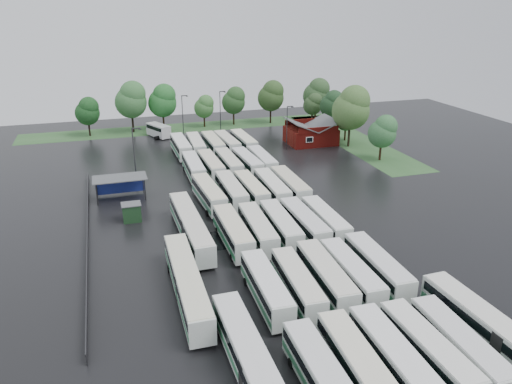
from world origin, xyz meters
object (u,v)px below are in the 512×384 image
object	(u,v)px
minibus	(159,130)
artic_bus_west_a	(253,366)
brick_building	(311,135)
artic_bus_east	(499,338)

from	to	relation	value
minibus	artic_bus_west_a	bearing A→B (deg)	-116.57
brick_building	minibus	distance (m)	34.43
brick_building	minibus	world-z (taller)	brick_building
artic_bus_east	minibus	distance (m)	86.38
artic_bus_east	minibus	xyz separation A→B (m)	(-19.20, 84.21, -0.26)
artic_bus_west_a	artic_bus_east	distance (m)	21.74
minibus	artic_bus_east	bearing A→B (deg)	-102.09
brick_building	artic_bus_west_a	bearing A→B (deg)	-116.72
minibus	brick_building	bearing A→B (deg)	-50.98
artic_bus_west_a	minibus	xyz separation A→B (m)	(2.32, 81.17, -0.22)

